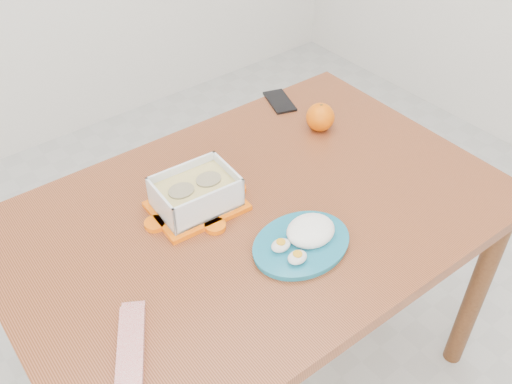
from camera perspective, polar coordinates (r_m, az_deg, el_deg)
ground at (r=2.09m, az=2.72°, el=-15.86°), size 3.50×3.50×0.00m
dining_table at (r=1.53m, az=0.00°, el=-4.27°), size 1.31×0.88×0.75m
food_container at (r=1.45m, az=-6.03°, el=-0.18°), size 0.24×0.19×0.10m
orange_fruit at (r=1.75m, az=6.44°, el=7.45°), size 0.09×0.09×0.09m
rice_plate at (r=1.37m, az=4.86°, el=-4.61°), size 0.25×0.25×0.07m
candy_bar at (r=1.21m, az=-12.42°, el=-15.26°), size 0.15×0.21×0.02m
smartphone at (r=1.89m, az=2.38°, el=9.04°), size 0.11×0.15×0.01m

